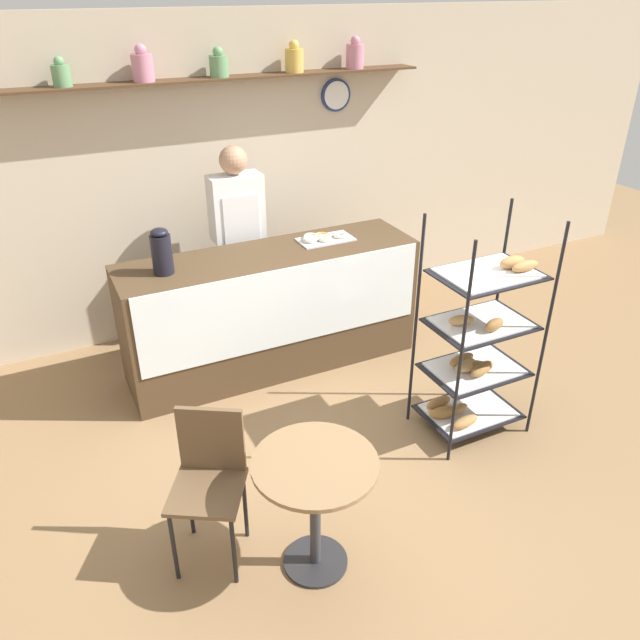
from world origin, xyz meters
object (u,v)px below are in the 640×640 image
(cafe_table, at_px, (315,489))
(cafe_chair, at_px, (209,470))
(pastry_rack, at_px, (475,351))
(coffee_carafe, at_px, (162,252))
(donut_tray_counter, at_px, (322,238))
(person_worker, at_px, (238,238))

(cafe_table, height_order, cafe_chair, cafe_chair)
(pastry_rack, bearing_deg, coffee_carafe, 141.47)
(pastry_rack, xyz_separation_m, donut_tray_counter, (-0.44, 1.48, 0.39))
(cafe_chair, height_order, coffee_carafe, coffee_carafe)
(person_worker, xyz_separation_m, coffee_carafe, (-0.76, -0.56, 0.22))
(pastry_rack, distance_m, cafe_chair, 1.99)
(cafe_chair, bearing_deg, donut_tray_counter, 79.12)
(cafe_table, distance_m, coffee_carafe, 2.13)
(cafe_table, relative_size, donut_tray_counter, 1.63)
(donut_tray_counter, bearing_deg, cafe_table, -117.12)
(cafe_chair, height_order, donut_tray_counter, donut_tray_counter)
(pastry_rack, bearing_deg, cafe_table, -157.83)
(person_worker, bearing_deg, cafe_chair, -113.75)
(person_worker, xyz_separation_m, cafe_chair, (-0.97, -2.21, -0.39))
(pastry_rack, xyz_separation_m, coffee_carafe, (-1.76, 1.40, 0.53))
(cafe_table, height_order, coffee_carafe, coffee_carafe)
(pastry_rack, height_order, coffee_carafe, pastry_rack)
(pastry_rack, height_order, person_worker, person_worker)
(donut_tray_counter, bearing_deg, cafe_chair, -131.49)
(person_worker, relative_size, coffee_carafe, 5.06)
(pastry_rack, height_order, cafe_chair, pastry_rack)
(pastry_rack, relative_size, donut_tray_counter, 3.54)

